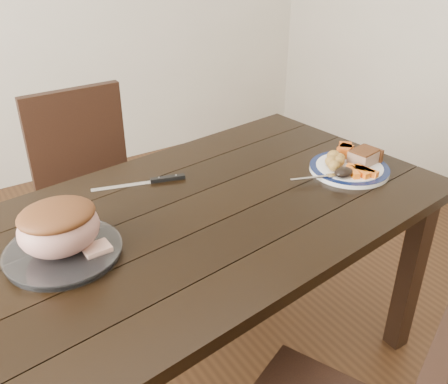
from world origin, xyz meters
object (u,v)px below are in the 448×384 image
chair_far (92,188)px  dining_table (200,235)px  dinner_plate (349,169)px  pork_slice (364,157)px  fork (319,177)px  serving_platter (64,253)px  carving_knife (156,180)px  roast_joint (59,229)px

chair_far → dining_table: bearing=97.7°
dinner_plate → pork_slice: bearing=-4.8°
pork_slice → fork: 0.21m
chair_far → serving_platter: size_ratio=3.05×
dining_table → serving_platter: bearing=-179.3°
chair_far → serving_platter: bearing=66.4°
serving_platter → pork_slice: bearing=-3.0°
chair_far → dinner_plate: chair_far is taller
chair_far → fork: (0.55, -0.80, 0.25)m
chair_far → serving_platter: chair_far is taller
dining_table → carving_knife: carving_knife is taller
roast_joint → carving_knife: 0.47m
chair_far → carving_knife: size_ratio=2.96×
dining_table → serving_platter: (-0.42, -0.01, 0.10)m
dinner_plate → pork_slice: 0.07m
serving_platter → roast_joint: 0.08m
dining_table → roast_joint: 0.46m
fork → dinner_plate: bearing=22.6°
serving_platter → carving_knife: 0.47m
serving_platter → carving_knife: bearing=31.9°
fork → carving_knife: size_ratio=0.55×
dinner_plate → fork: (-0.15, -0.01, 0.01)m
roast_joint → fork: bearing=-3.9°
dining_table → dinner_plate: bearing=-5.6°
chair_far → fork: chair_far is taller
dinner_plate → pork_slice: (0.06, -0.01, 0.03)m
serving_platter → roast_joint: roast_joint is taller
serving_platter → dinner_plate: bearing=-2.9°
dining_table → chair_far: (-0.11, 0.74, -0.13)m
chair_far → fork: bearing=123.6°
dinner_plate → carving_knife: dinner_plate is taller
pork_slice → roast_joint: 1.08m
dinner_plate → carving_knife: size_ratio=0.89×
dinner_plate → pork_slice: size_ratio=2.87×
fork → carving_knife: (-0.47, 0.31, -0.01)m
carving_knife → dining_table: bearing=-67.8°
chair_far → dinner_plate: bearing=130.5°
dinner_plate → roast_joint: roast_joint is taller
pork_slice → carving_knife: size_ratio=0.31×
dining_table → fork: bearing=-8.3°
serving_platter → fork: bearing=-3.9°
dining_table → chair_far: size_ratio=1.83×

